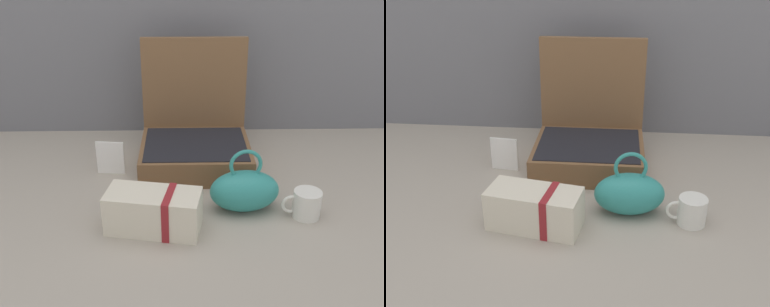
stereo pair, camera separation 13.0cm
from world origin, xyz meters
The scene contains 6 objects.
ground_plane centered at (0.00, 0.00, 0.00)m, with size 6.00×6.00×0.00m, color #9E9384.
open_suitcase centered at (0.03, 0.26, 0.09)m, with size 0.38×0.33×0.42m.
teal_pouch_handbag centered at (0.17, -0.06, 0.06)m, with size 0.21×0.13×0.20m.
cream_toiletry_bag centered at (-0.09, -0.15, 0.06)m, with size 0.27×0.16×0.12m.
coffee_mug centered at (0.34, -0.10, 0.04)m, with size 0.11×0.08×0.08m.
info_card_left centered at (-0.26, 0.17, 0.06)m, with size 0.09×0.01×0.12m, color white.
Camera 1 is at (-0.01, -1.19, 0.73)m, focal length 41.94 mm.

